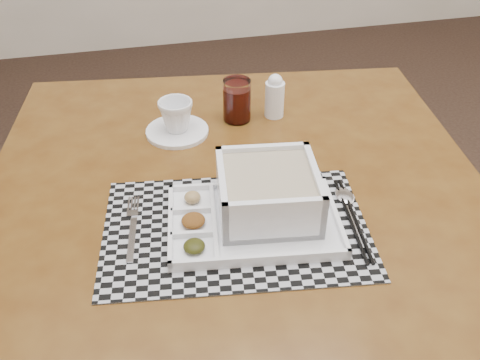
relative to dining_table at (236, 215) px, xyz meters
name	(u,v)px	position (x,y,z in m)	size (l,w,h in m)	color
floor	(340,321)	(0.40, 0.18, -0.71)	(5.00, 5.00, 0.00)	black
dining_table	(236,215)	(0.00, 0.00, 0.00)	(1.18, 1.18, 0.79)	#4A280D
placemat	(236,228)	(-0.03, -0.13, 0.08)	(0.50, 0.32, 0.00)	#A8A9B0
serving_tray	(263,200)	(0.03, -0.11, 0.12)	(0.35, 0.26, 0.10)	white
fork	(131,226)	(-0.22, -0.09, 0.09)	(0.04, 0.19, 0.00)	silver
spoon	(346,200)	(0.20, -0.11, 0.09)	(0.04, 0.18, 0.01)	silver
chopsticks	(352,219)	(0.19, -0.16, 0.09)	(0.05, 0.24, 0.01)	black
saucer	(177,131)	(-0.09, 0.23, 0.09)	(0.15, 0.15, 0.01)	white
cup	(176,116)	(-0.09, 0.23, 0.13)	(0.08, 0.08, 0.08)	white
juice_glass	(237,102)	(0.06, 0.26, 0.13)	(0.07, 0.07, 0.11)	white
creamer_bottle	(275,96)	(0.16, 0.26, 0.14)	(0.05, 0.05, 0.11)	white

